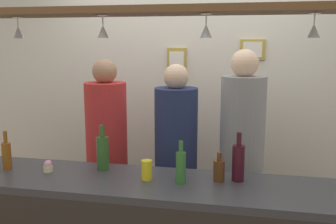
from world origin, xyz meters
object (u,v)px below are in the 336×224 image
Objects in this scene: drink_can at (147,170)px; cupcake at (48,166)px; bottle_beer_green_import at (181,166)px; bottle_wine_dark_red at (238,162)px; person_right_grey_shirt at (242,142)px; person_middle_navy_shirt at (176,147)px; picture_frame_crest at (177,62)px; bottle_beer_amber_tall at (7,155)px; picture_frame_upper_small at (252,50)px; bottle_champagne_green at (103,152)px; person_left_red_shirt at (107,141)px; picture_frame_lower_pair at (246,89)px; bottle_beer_brown_stubby at (219,170)px.

drink_can reaches higher than cupcake.
bottle_wine_dark_red reaches higher than bottle_beer_green_import.
person_right_grey_shirt is at bearing 53.05° from drink_can.
drink_can is (-0.04, -0.74, 0.06)m from person_middle_navy_shirt.
person_middle_navy_shirt is 0.92m from picture_frame_crest.
picture_frame_upper_small is at bearing 41.52° from bottle_beer_amber_tall.
person_right_grey_shirt is 1.43m from cupcake.
cupcake is 2.02m from picture_frame_upper_small.
bottle_champagne_green is 0.36m from drink_can.
picture_frame_crest is at bearing 78.36° from bottle_champagne_green.
picture_frame_crest reaches higher than drink_can.
person_left_red_shirt is 1.34m from picture_frame_lower_pair.
person_middle_navy_shirt is 6.40× the size of bottle_beer_green_import.
picture_frame_upper_small is (0.06, 0.65, 0.68)m from person_right_grey_shirt.
person_left_red_shirt is at bearing 149.26° from bottle_wine_dark_red.
bottle_beer_amber_tall is 3.33× the size of cupcake.
bottle_wine_dark_red is 1.45m from picture_frame_upper_small.
bottle_wine_dark_red is at bearing 16.06° from bottle_beer_brown_stubby.
bottle_champagne_green is (-0.89, -0.62, 0.04)m from person_right_grey_shirt.
picture_frame_lower_pair is at bearing 75.96° from bottle_beer_green_import.
person_right_grey_shirt reaches higher than person_middle_navy_shirt.
bottle_beer_green_import is at bearing -14.78° from bottle_champagne_green.
cupcake is 0.30× the size of picture_frame_crest.
picture_frame_crest is at bearing 99.96° from person_middle_navy_shirt.
bottle_beer_green_import is at bearing -104.04° from picture_frame_lower_pair.
cupcake is at bearing -160.21° from bottle_champagne_green.
person_left_red_shirt is at bearing 108.59° from bottle_champagne_green.
person_middle_navy_shirt is at bearing 46.17° from cupcake.
person_left_red_shirt reaches higher than person_middle_navy_shirt.
person_right_grey_shirt reaches higher than cupcake.
person_left_red_shirt reaches higher than cupcake.
person_right_grey_shirt is 14.58× the size of drink_can.
bottle_beer_amber_tall is 1.00× the size of picture_frame_crest.
person_right_grey_shirt reaches higher than picture_frame_crest.
drink_can is at bearing -112.22° from picture_frame_lower_pair.
bottle_beer_green_import is 3.33× the size of cupcake.
person_right_grey_shirt is 1.07m from picture_frame_crest.
drink_can is 0.55× the size of picture_frame_upper_small.
picture_frame_lower_pair is at bearing 48.24° from cupcake.
drink_can is at bearing 0.16° from bottle_beer_amber_tall.
bottle_champagne_green is at bearing -126.93° from picture_frame_upper_small.
picture_frame_lower_pair is (0.13, 1.33, 0.34)m from bottle_beer_brown_stubby.
bottle_wine_dark_red is 1.33m from picture_frame_lower_pair.
person_right_grey_shirt is (0.52, 0.00, 0.07)m from person_middle_navy_shirt.
bottle_champagne_green is (0.21, -0.62, 0.09)m from person_left_red_shirt.
bottle_beer_green_import is 1.53m from picture_frame_crest.
drink_can is 0.47× the size of picture_frame_crest.
bottle_champagne_green is at bearing 177.90° from bottle_wine_dark_red.
person_right_grey_shirt is at bearing 0.00° from person_left_red_shirt.
cupcake is at bearing 1.95° from bottle_beer_amber_tall.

